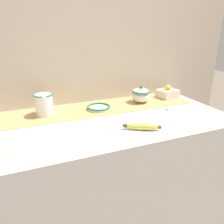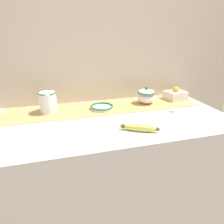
{
  "view_description": "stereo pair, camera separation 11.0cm",
  "coord_description": "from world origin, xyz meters",
  "px_view_note": "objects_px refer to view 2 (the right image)",
  "views": [
    {
      "loc": [
        -0.4,
        -0.99,
        1.34
      ],
      "look_at": [
        -0.01,
        -0.04,
        0.96
      ],
      "focal_mm": 35.0,
      "sensor_mm": 36.0,
      "label": 1
    },
    {
      "loc": [
        -0.3,
        -1.03,
        1.34
      ],
      "look_at": [
        -0.01,
        -0.04,
        0.96
      ],
      "focal_mm": 35.0,
      "sensor_mm": 36.0,
      "label": 2
    }
  ],
  "objects_px": {
    "cream_pitcher": "(48,101)",
    "sugar_bowl": "(146,96)",
    "banana": "(140,128)",
    "gift_box": "(175,95)",
    "small_dish": "(102,107)",
    "spoon": "(170,111)"
  },
  "relations": [
    {
      "from": "small_dish",
      "to": "sugar_bowl",
      "type": "bearing_deg",
      "value": 4.63
    },
    {
      "from": "small_dish",
      "to": "spoon",
      "type": "distance_m",
      "value": 0.39
    },
    {
      "from": "cream_pitcher",
      "to": "spoon",
      "type": "height_order",
      "value": "cream_pitcher"
    },
    {
      "from": "sugar_bowl",
      "to": "small_dish",
      "type": "bearing_deg",
      "value": -175.37
    },
    {
      "from": "sugar_bowl",
      "to": "gift_box",
      "type": "relative_size",
      "value": 0.78
    },
    {
      "from": "sugar_bowl",
      "to": "gift_box",
      "type": "xyz_separation_m",
      "value": [
        0.23,
        0.03,
        -0.02
      ]
    },
    {
      "from": "cream_pitcher",
      "to": "sugar_bowl",
      "type": "distance_m",
      "value": 0.59
    },
    {
      "from": "spoon",
      "to": "gift_box",
      "type": "relative_size",
      "value": 1.27
    },
    {
      "from": "sugar_bowl",
      "to": "gift_box",
      "type": "bearing_deg",
      "value": 7.01
    },
    {
      "from": "cream_pitcher",
      "to": "small_dish",
      "type": "relative_size",
      "value": 0.89
    },
    {
      "from": "banana",
      "to": "spoon",
      "type": "distance_m",
      "value": 0.32
    },
    {
      "from": "banana",
      "to": "small_dish",
      "type": "bearing_deg",
      "value": 105.82
    },
    {
      "from": "cream_pitcher",
      "to": "gift_box",
      "type": "height_order",
      "value": "cream_pitcher"
    },
    {
      "from": "sugar_bowl",
      "to": "banana",
      "type": "xyz_separation_m",
      "value": [
        -0.2,
        -0.36,
        -0.03
      ]
    },
    {
      "from": "small_dish",
      "to": "banana",
      "type": "distance_m",
      "value": 0.35
    },
    {
      "from": "banana",
      "to": "cream_pitcher",
      "type": "bearing_deg",
      "value": 137.44
    },
    {
      "from": "cream_pitcher",
      "to": "sugar_bowl",
      "type": "height_order",
      "value": "cream_pitcher"
    },
    {
      "from": "cream_pitcher",
      "to": "sugar_bowl",
      "type": "relative_size",
      "value": 1.09
    },
    {
      "from": "cream_pitcher",
      "to": "banana",
      "type": "relative_size",
      "value": 0.71
    },
    {
      "from": "sugar_bowl",
      "to": "cream_pitcher",
      "type": "bearing_deg",
      "value": 179.83
    },
    {
      "from": "cream_pitcher",
      "to": "banana",
      "type": "xyz_separation_m",
      "value": [
        0.4,
        -0.36,
        -0.05
      ]
    },
    {
      "from": "banana",
      "to": "gift_box",
      "type": "xyz_separation_m",
      "value": [
        0.42,
        0.39,
        0.01
      ]
    }
  ]
}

